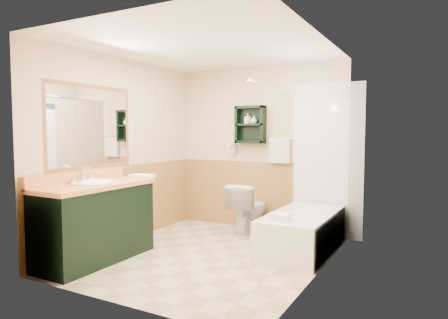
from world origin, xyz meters
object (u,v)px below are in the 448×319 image
Objects in this scene: hair_dryer at (233,148)px; soap_bottle_b at (254,120)px; wall_shelf at (250,125)px; soap_bottle_a at (248,121)px; toilet at (249,209)px; vanity_book at (135,168)px; bathtub at (302,232)px; vanity at (96,222)px.

hair_dryer is 0.55m from soap_bottle_b.
wall_shelf reaches higher than soap_bottle_a.
vanity_book reaches higher than toilet.
soap_bottle_a is 0.10m from soap_bottle_b.
vanity is at bearing -142.65° from bathtub.
wall_shelf is 0.40× the size of vanity.
vanity_book is 1.77m from soap_bottle_a.
wall_shelf is 2.79× the size of vanity_book.
bathtub is 1.82m from soap_bottle_b.
vanity is 2.42m from bathtub.
wall_shelf is 1.81m from bathtub.
hair_dryer is 0.17× the size of vanity.
soap_bottle_b is at bearing -4.75° from wall_shelf.
bathtub is 1.04m from toilet.
soap_bottle_a is (1.02, 1.30, 0.63)m from vanity_book.
soap_bottle_a reaches higher than toilet.
vanity_book is at bearing -128.01° from soap_bottle_a.
bathtub is 9.82× the size of soap_bottle_a.
soap_bottle_b is at bearing 144.07° from bathtub.
wall_shelf is at bearing 6.92° from soap_bottle_a.
wall_shelf is 0.08m from soap_bottle_b.
vanity is (-0.59, -2.19, -0.76)m from hair_dryer.
wall_shelf reaches higher than bathtub.
vanity is 2.64m from soap_bottle_b.
vanity is 2.60m from soap_bottle_a.
soap_bottle_b is at bearing -4.76° from hair_dryer.
toilet is 1.69m from vanity_book.
soap_bottle_a is at bearing -6.61° from hair_dryer.
vanity is (-0.89, -2.17, -1.11)m from wall_shelf.
wall_shelf is at bearing 175.25° from soap_bottle_b.
toilet is at bearing 153.50° from bathtub.
wall_shelf is at bearing -64.48° from toilet.
bathtub is at bearing -35.93° from soap_bottle_b.
hair_dryer is 0.48m from soap_bottle_a.
soap_bottle_a is (-0.14, 0.24, 1.25)m from toilet.
soap_bottle_b is (0.36, -0.03, 0.41)m from hair_dryer.
soap_bottle_a is at bearing -56.11° from toilet.
soap_bottle_b is (0.10, 0.00, 0.01)m from soap_bottle_a.
wall_shelf reaches higher than vanity_book.
soap_bottle_b reaches higher than hair_dryer.
vanity is at bearing -80.43° from vanity_book.
toilet is at bearing 62.73° from vanity.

